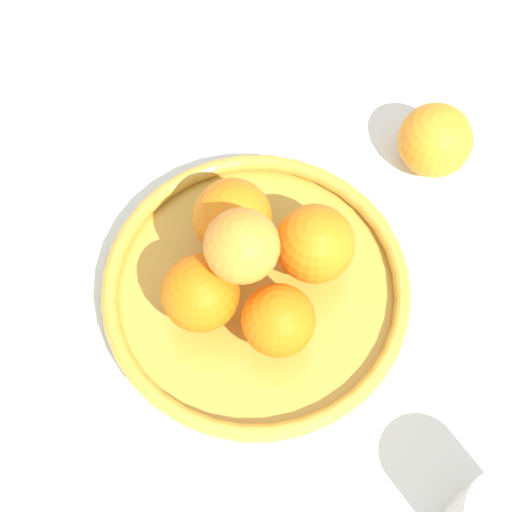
# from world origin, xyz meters

# --- Properties ---
(ground_plane) EXTENTS (4.00, 4.00, 0.00)m
(ground_plane) POSITION_xyz_m (0.00, 0.00, 0.00)
(ground_plane) COLOR silver
(fruit_bowl) EXTENTS (0.30, 0.30, 0.03)m
(fruit_bowl) POSITION_xyz_m (0.00, 0.00, 0.02)
(fruit_bowl) COLOR gold
(fruit_bowl) RESTS_ON ground_plane
(orange_pile) EXTENTS (0.15, 0.16, 0.12)m
(orange_pile) POSITION_xyz_m (0.00, -0.00, 0.08)
(orange_pile) COLOR orange
(orange_pile) RESTS_ON fruit_bowl
(stray_orange) EXTENTS (0.08, 0.08, 0.08)m
(stray_orange) POSITION_xyz_m (-0.09, -0.22, 0.04)
(stray_orange) COLOR orange
(stray_orange) RESTS_ON ground_plane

